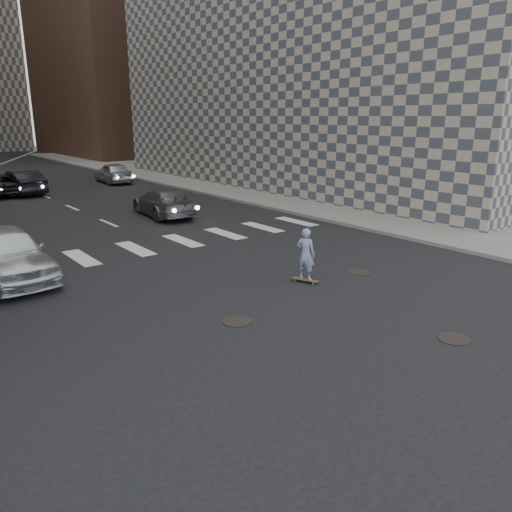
{
  "coord_description": "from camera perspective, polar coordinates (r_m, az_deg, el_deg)",
  "views": [
    {
      "loc": [
        -8.39,
        -7.74,
        4.71
      ],
      "look_at": [
        -0.93,
        1.83,
        1.3
      ],
      "focal_mm": 35.0,
      "sensor_mm": 36.0,
      "label": 1
    }
  ],
  "objects": [
    {
      "name": "ground",
      "position": [
        12.35,
        8.74,
        -6.92
      ],
      "size": [
        160.0,
        160.0,
        0.0
      ],
      "primitive_type": "plane",
      "color": "black",
      "rests_on": "ground"
    },
    {
      "name": "sidewalk_right",
      "position": [
        36.26,
        1.63,
        8.35
      ],
      "size": [
        13.0,
        80.0,
        0.15
      ],
      "primitive_type": "cube",
      "color": "gray",
      "rests_on": "ground"
    },
    {
      "name": "building_right",
      "position": [
        38.08,
        8.49,
        25.03
      ],
      "size": [
        15.0,
        33.0,
        22.0
      ],
      "color": "#ADA08E",
      "rests_on": "ground"
    },
    {
      "name": "tower_right",
      "position": [
        70.14,
        -14.85,
        26.15
      ],
      "size": [
        18.0,
        24.0,
        36.0
      ],
      "primitive_type": "cube",
      "color": "brown",
      "rests_on": "ground"
    },
    {
      "name": "manhole_a",
      "position": [
        11.9,
        21.69,
        -8.77
      ],
      "size": [
        0.7,
        0.7,
        0.02
      ],
      "primitive_type": "cylinder",
      "color": "black",
      "rests_on": "ground"
    },
    {
      "name": "manhole_b",
      "position": [
        11.95,
        -2.19,
        -7.47
      ],
      "size": [
        0.7,
        0.7,
        0.02
      ],
      "primitive_type": "cylinder",
      "color": "black",
      "rests_on": "ground"
    },
    {
      "name": "manhole_c",
      "position": [
        15.93,
        11.74,
        -1.81
      ],
      "size": [
        0.7,
        0.7,
        0.02
      ],
      "primitive_type": "cylinder",
      "color": "black",
      "rests_on": "ground"
    },
    {
      "name": "skateboarder",
      "position": [
        14.51,
        5.7,
        0.2
      ],
      "size": [
        0.55,
        0.83,
        1.63
      ],
      "rotation": [
        0.0,
        0.0,
        0.38
      ],
      "color": "brown",
      "rests_on": "ground"
    },
    {
      "name": "silver_sedan",
      "position": [
        16.43,
        -26.61,
        0.23
      ],
      "size": [
        2.15,
        4.79,
        1.6
      ],
      "primitive_type": "imported",
      "rotation": [
        0.0,
        0.0,
        0.06
      ],
      "color": "silver",
      "rests_on": "ground"
    },
    {
      "name": "traffic_car_b",
      "position": [
        24.79,
        -10.56,
        6.06
      ],
      "size": [
        2.39,
        4.81,
        1.34
      ],
      "primitive_type": "imported",
      "rotation": [
        0.0,
        0.0,
        3.03
      ],
      "color": "slate",
      "rests_on": "ground"
    },
    {
      "name": "traffic_car_c",
      "position": [
        34.62,
        -26.87,
        7.29
      ],
      "size": [
        2.19,
        4.69,
        1.3
      ],
      "primitive_type": "imported",
      "rotation": [
        0.0,
        0.0,
        3.13
      ],
      "color": "black",
      "rests_on": "ground"
    },
    {
      "name": "traffic_car_d",
      "position": [
        38.16,
        -16.01,
        9.13
      ],
      "size": [
        2.06,
        4.46,
        1.48
      ],
      "primitive_type": "imported",
      "rotation": [
        0.0,
        0.0,
        3.07
      ],
      "color": "silver",
      "rests_on": "ground"
    },
    {
      "name": "traffic_car_e",
      "position": [
        34.52,
        -25.17,
        7.65
      ],
      "size": [
        1.93,
        4.69,
        1.51
      ],
      "primitive_type": "imported",
      "rotation": [
        0.0,
        0.0,
        3.21
      ],
      "color": "black",
      "rests_on": "ground"
    }
  ]
}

